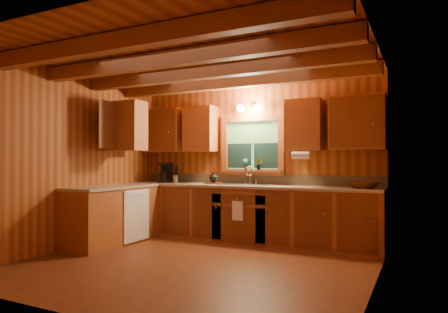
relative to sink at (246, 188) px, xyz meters
name	(u,v)px	position (x,y,z in m)	size (l,w,h in m)	color
room	(196,160)	(0.00, -1.60, 0.44)	(4.20, 4.20, 4.20)	#5E2F16
ceiling_beams	(196,65)	(0.00, -1.60, 1.63)	(4.20, 2.54, 0.18)	brown
base_cabinets	(210,215)	(-0.49, -0.32, -0.43)	(4.20, 2.22, 0.86)	brown
countertop	(211,186)	(-0.48, -0.31, 0.02)	(4.20, 2.24, 0.04)	tan
backsplash	(253,179)	(0.00, 0.28, 0.12)	(4.20, 0.02, 0.16)	#9C8768
dishwasher_panel	(137,216)	(-1.47, -0.92, -0.43)	(0.02, 0.60, 0.80)	white
upper_cabinets	(210,127)	(-0.56, -0.18, 0.98)	(4.19, 1.77, 0.78)	brown
window	(252,146)	(0.00, 0.26, 0.67)	(1.12, 0.08, 1.00)	brown
window_sill	(251,171)	(0.00, 0.22, 0.26)	(1.06, 0.14, 0.04)	brown
wall_sconce	(250,108)	(0.00, 0.14, 1.31)	(0.45, 0.21, 0.17)	black
paper_towel_roll	(301,155)	(0.92, -0.07, 0.51)	(0.11, 0.11, 0.27)	white
dish_towel	(238,211)	(0.00, -0.34, -0.34)	(0.18, 0.01, 0.30)	white
sink	(246,188)	(0.00, 0.00, 0.00)	(0.82, 0.48, 0.43)	silver
coffee_maker	(165,173)	(-1.60, 0.04, 0.22)	(0.20, 0.26, 0.36)	black
utensil_crock	(176,178)	(-1.39, 0.06, 0.12)	(0.11, 0.11, 0.30)	silver
cutting_board	(214,183)	(-0.58, -0.04, 0.06)	(0.26, 0.19, 0.02)	#632F15
teakettle	(214,178)	(-0.58, -0.04, 0.14)	(0.14, 0.14, 0.18)	black
wicker_basket	(363,185)	(1.80, -0.03, 0.09)	(0.41, 0.41, 0.10)	#48230C
potted_plant_left	(246,164)	(-0.10, 0.22, 0.38)	(0.10, 0.07, 0.20)	#632F15
potted_plant_right	(259,164)	(0.15, 0.20, 0.38)	(0.10, 0.08, 0.19)	#632F15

